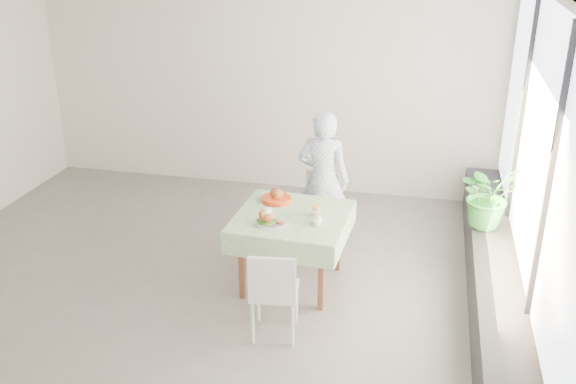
% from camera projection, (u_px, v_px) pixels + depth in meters
% --- Properties ---
extents(floor, '(6.00, 6.00, 0.00)m').
position_uv_depth(floor, '(204.00, 274.00, 6.51)').
color(floor, '#5C5A57').
rests_on(floor, ground).
extents(wall_back, '(6.00, 0.02, 2.80)m').
position_uv_depth(wall_back, '(265.00, 83.00, 8.21)').
color(wall_back, silver).
rests_on(wall_back, ground).
extents(wall_front, '(6.00, 0.02, 2.80)m').
position_uv_depth(wall_front, '(45.00, 277.00, 3.72)').
color(wall_front, silver).
rests_on(wall_front, ground).
extents(wall_right, '(0.02, 5.00, 2.80)m').
position_uv_depth(wall_right, '(536.00, 169.00, 5.35)').
color(wall_right, silver).
rests_on(wall_right, ground).
extents(window_pane, '(0.01, 4.80, 2.18)m').
position_uv_depth(window_pane, '(536.00, 140.00, 5.26)').
color(window_pane, '#D1E0F9').
rests_on(window_pane, ground).
extents(window_ledge, '(0.40, 4.80, 0.50)m').
position_uv_depth(window_ledge, '(493.00, 285.00, 5.84)').
color(window_ledge, black).
rests_on(window_ledge, ground).
extents(cafe_table, '(1.09, 1.09, 0.74)m').
position_uv_depth(cafe_table, '(292.00, 241.00, 6.18)').
color(cafe_table, brown).
rests_on(cafe_table, ground).
extents(chair_far, '(0.44, 0.44, 0.81)m').
position_uv_depth(chair_far, '(317.00, 224.00, 7.01)').
color(chair_far, white).
rests_on(chair_far, ground).
extents(chair_near, '(0.44, 0.44, 0.83)m').
position_uv_depth(chair_near, '(275.00, 308.00, 5.48)').
color(chair_near, white).
rests_on(chair_near, ground).
extents(diner, '(0.58, 0.39, 1.53)m').
position_uv_depth(diner, '(323.00, 180.00, 6.83)').
color(diner, '#8BB4DE').
rests_on(diner, ground).
extents(main_dish, '(0.32, 0.32, 0.16)m').
position_uv_depth(main_dish, '(268.00, 218.00, 5.88)').
color(main_dish, white).
rests_on(main_dish, cafe_table).
extents(juice_cup_orange, '(0.10, 0.10, 0.27)m').
position_uv_depth(juice_cup_orange, '(316.00, 210.00, 6.02)').
color(juice_cup_orange, white).
rests_on(juice_cup_orange, cafe_table).
extents(juice_cup_lemonade, '(0.10, 0.10, 0.28)m').
position_uv_depth(juice_cup_lemonade, '(317.00, 218.00, 5.85)').
color(juice_cup_lemonade, white).
rests_on(juice_cup_lemonade, cafe_table).
extents(second_dish, '(0.29, 0.29, 0.14)m').
position_uv_depth(second_dish, '(276.00, 198.00, 6.35)').
color(second_dish, '#B93713').
rests_on(second_dish, cafe_table).
extents(potted_plant, '(0.79, 0.77, 0.67)m').
position_uv_depth(potted_plant, '(489.00, 195.00, 6.29)').
color(potted_plant, '#27752E').
rests_on(potted_plant, window_ledge).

